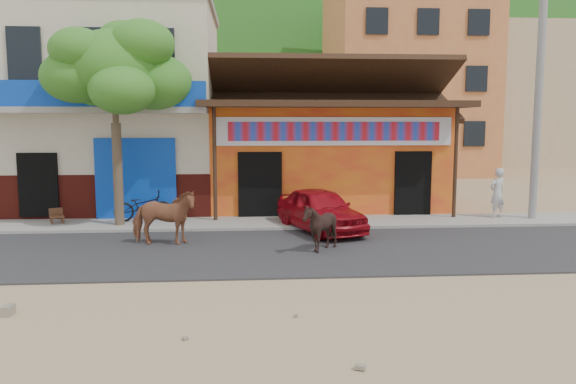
{
  "coord_description": "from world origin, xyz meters",
  "views": [
    {
      "loc": [
        -0.83,
        -10.93,
        3.14
      ],
      "look_at": [
        0.21,
        3.0,
        1.4
      ],
      "focal_mm": 35.0,
      "sensor_mm": 36.0,
      "label": 1
    }
  ],
  "objects_px": {
    "pedestrian": "(497,193)",
    "cow_tan": "(164,217)",
    "utility_pole": "(539,90)",
    "tree": "(116,123)",
    "cow_dark": "(320,227)",
    "scooter": "(143,206)",
    "cafe_chair_right": "(56,209)",
    "red_car": "(320,210)"
  },
  "relations": [
    {
      "from": "scooter",
      "to": "cafe_chair_right",
      "type": "height_order",
      "value": "scooter"
    },
    {
      "from": "red_car",
      "to": "scooter",
      "type": "relative_size",
      "value": 2.06
    },
    {
      "from": "cow_tan",
      "to": "utility_pole",
      "type": "bearing_deg",
      "value": -72.91
    },
    {
      "from": "tree",
      "to": "scooter",
      "type": "height_order",
      "value": "tree"
    },
    {
      "from": "cow_dark",
      "to": "scooter",
      "type": "distance_m",
      "value": 6.42
    },
    {
      "from": "tree",
      "to": "scooter",
      "type": "xyz_separation_m",
      "value": [
        0.6,
        0.59,
        -2.54
      ]
    },
    {
      "from": "scooter",
      "to": "cafe_chair_right",
      "type": "relative_size",
      "value": 2.11
    },
    {
      "from": "utility_pole",
      "to": "cow_dark",
      "type": "bearing_deg",
      "value": -152.87
    },
    {
      "from": "utility_pole",
      "to": "scooter",
      "type": "distance_m",
      "value": 12.71
    },
    {
      "from": "utility_pole",
      "to": "pedestrian",
      "type": "bearing_deg",
      "value": 169.35
    },
    {
      "from": "utility_pole",
      "to": "cow_tan",
      "type": "relative_size",
      "value": 4.79
    },
    {
      "from": "tree",
      "to": "cafe_chair_right",
      "type": "distance_m",
      "value": 3.25
    },
    {
      "from": "utility_pole",
      "to": "cow_dark",
      "type": "xyz_separation_m",
      "value": [
        -7.28,
        -3.73,
        -3.49
      ]
    },
    {
      "from": "cow_dark",
      "to": "scooter",
      "type": "height_order",
      "value": "cow_dark"
    },
    {
      "from": "cow_dark",
      "to": "pedestrian",
      "type": "xyz_separation_m",
      "value": [
        6.2,
        3.93,
        0.28
      ]
    },
    {
      "from": "tree",
      "to": "cow_tan",
      "type": "height_order",
      "value": "tree"
    },
    {
      "from": "utility_pole",
      "to": "cafe_chair_right",
      "type": "bearing_deg",
      "value": 179.34
    },
    {
      "from": "tree",
      "to": "cafe_chair_right",
      "type": "xyz_separation_m",
      "value": [
        -1.93,
        0.37,
        -2.58
      ]
    },
    {
      "from": "cow_dark",
      "to": "pedestrian",
      "type": "distance_m",
      "value": 7.35
    },
    {
      "from": "utility_pole",
      "to": "pedestrian",
      "type": "xyz_separation_m",
      "value": [
        -1.08,
        0.2,
        -3.21
      ]
    },
    {
      "from": "cafe_chair_right",
      "to": "pedestrian",
      "type": "bearing_deg",
      "value": -24.9
    },
    {
      "from": "tree",
      "to": "cow_dark",
      "type": "bearing_deg",
      "value": -32.56
    },
    {
      "from": "tree",
      "to": "utility_pole",
      "type": "height_order",
      "value": "utility_pole"
    },
    {
      "from": "cafe_chair_right",
      "to": "utility_pole",
      "type": "bearing_deg",
      "value": -25.7
    },
    {
      "from": "cow_dark",
      "to": "cafe_chair_right",
      "type": "xyz_separation_m",
      "value": [
        -7.46,
        3.9,
        -0.09
      ]
    },
    {
      "from": "scooter",
      "to": "cafe_chair_right",
      "type": "xyz_separation_m",
      "value": [
        -2.53,
        -0.22,
        -0.04
      ]
    },
    {
      "from": "pedestrian",
      "to": "cow_tan",
      "type": "bearing_deg",
      "value": -6.74
    },
    {
      "from": "cafe_chair_right",
      "to": "cow_dark",
      "type": "bearing_deg",
      "value": -52.64
    },
    {
      "from": "cow_tan",
      "to": "cow_dark",
      "type": "bearing_deg",
      "value": -101.37
    },
    {
      "from": "tree",
      "to": "cow_tan",
      "type": "relative_size",
      "value": 3.59
    },
    {
      "from": "red_car",
      "to": "scooter",
      "type": "height_order",
      "value": "red_car"
    },
    {
      "from": "tree",
      "to": "cafe_chair_right",
      "type": "height_order",
      "value": "tree"
    },
    {
      "from": "pedestrian",
      "to": "cafe_chair_right",
      "type": "relative_size",
      "value": 1.88
    },
    {
      "from": "red_car",
      "to": "tree",
      "type": "bearing_deg",
      "value": 151.22
    },
    {
      "from": "cow_tan",
      "to": "cafe_chair_right",
      "type": "relative_size",
      "value": 1.99
    },
    {
      "from": "utility_pole",
      "to": "scooter",
      "type": "relative_size",
      "value": 4.54
    },
    {
      "from": "cow_dark",
      "to": "scooter",
      "type": "relative_size",
      "value": 0.67
    },
    {
      "from": "tree",
      "to": "cafe_chair_right",
      "type": "bearing_deg",
      "value": 169.16
    },
    {
      "from": "scooter",
      "to": "pedestrian",
      "type": "relative_size",
      "value": 1.12
    },
    {
      "from": "scooter",
      "to": "pedestrian",
      "type": "bearing_deg",
      "value": -101.73
    },
    {
      "from": "utility_pole",
      "to": "cow_dark",
      "type": "relative_size",
      "value": 6.76
    },
    {
      "from": "cow_tan",
      "to": "red_car",
      "type": "bearing_deg",
      "value": -66.84
    }
  ]
}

